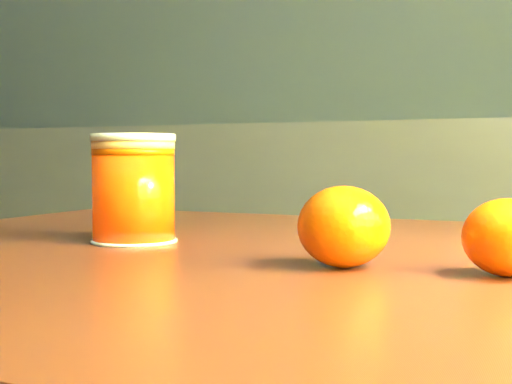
% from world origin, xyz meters
% --- Properties ---
extents(kitchen_counter, '(3.15, 0.60, 0.90)m').
position_xyz_m(kitchen_counter, '(0.00, 1.45, 0.45)').
color(kitchen_counter, '#444549').
rests_on(kitchen_counter, ground).
extents(table, '(1.04, 0.75, 0.75)m').
position_xyz_m(table, '(0.88, 0.33, 0.66)').
color(table, maroon).
rests_on(table, ground).
extents(juice_glass, '(0.08, 0.08, 0.10)m').
position_xyz_m(juice_glass, '(0.67, 0.33, 0.80)').
color(juice_glass, '#FF3E05').
rests_on(juice_glass, table).
extents(orange_front, '(0.07, 0.07, 0.06)m').
position_xyz_m(orange_front, '(0.90, 0.28, 0.78)').
color(orange_front, '#FF5C05').
rests_on(orange_front, table).
extents(orange_back, '(0.06, 0.06, 0.05)m').
position_xyz_m(orange_back, '(1.01, 0.29, 0.78)').
color(orange_back, '#FF5C05').
rests_on(orange_back, table).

